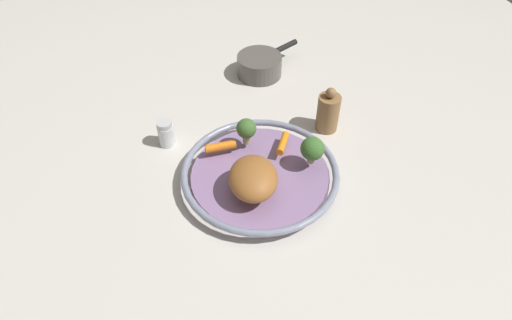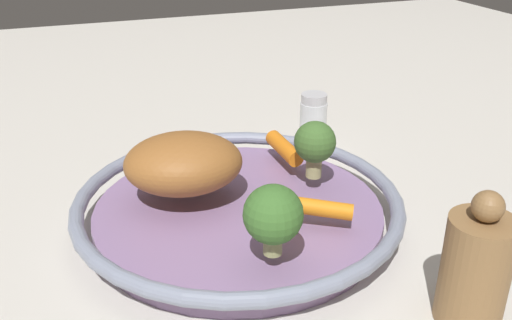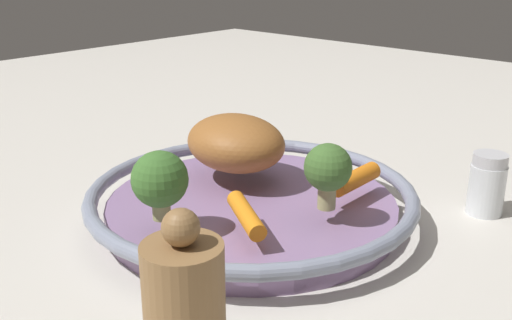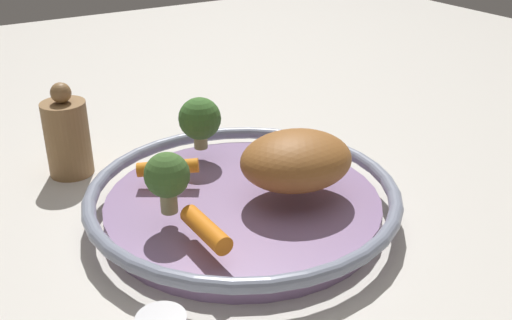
{
  "view_description": "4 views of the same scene",
  "coord_description": "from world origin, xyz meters",
  "views": [
    {
      "loc": [
        -0.18,
        -0.63,
        0.72
      ],
      "look_at": [
        -0.0,
        0.02,
        0.05
      ],
      "focal_mm": 30.99,
      "sensor_mm": 36.0,
      "label": 1
    },
    {
      "loc": [
        0.5,
        -0.16,
        0.32
      ],
      "look_at": [
        -0.02,
        0.03,
        0.06
      ],
      "focal_mm": 40.13,
      "sensor_mm": 36.0,
      "label": 2
    },
    {
      "loc": [
        0.43,
        0.4,
        0.27
      ],
      "look_at": [
        -0.0,
        0.0,
        0.07
      ],
      "focal_mm": 42.7,
      "sensor_mm": 36.0,
      "label": 3
    },
    {
      "loc": [
        -0.49,
        0.29,
        0.35
      ],
      "look_at": [
        0.01,
        -0.02,
        0.06
      ],
      "focal_mm": 41.99,
      "sensor_mm": 36.0,
      "label": 4
    }
  ],
  "objects": [
    {
      "name": "baby_carrot_right",
      "position": [
        0.07,
        0.06,
        0.05
      ],
      "size": [
        0.05,
        0.07,
        0.02
      ],
      "primitive_type": "cylinder",
      "rotation": [
        1.5,
        0.0,
        5.77
      ],
      "color": "orange",
      "rests_on": "serving_bowl"
    },
    {
      "name": "broccoli_floret_large",
      "position": [
        -0.01,
        0.09,
        0.08
      ],
      "size": [
        0.05,
        0.05,
        0.06
      ],
      "color": "tan",
      "rests_on": "serving_bowl"
    },
    {
      "name": "pepper_mill",
      "position": [
        0.21,
        0.13,
        0.05
      ],
      "size": [
        0.05,
        0.05,
        0.12
      ],
      "color": "olive",
      "rests_on": "ground_plane"
    },
    {
      "name": "serving_bowl",
      "position": [
        0.0,
        0.0,
        0.02
      ],
      "size": [
        0.34,
        0.34,
        0.04
      ],
      "color": "#8E709E",
      "rests_on": "ground_plane"
    },
    {
      "name": "broccoli_floret_small",
      "position": [
        0.11,
        -0.01,
        0.08
      ],
      "size": [
        0.05,
        0.05,
        0.06
      ],
      "color": "tan",
      "rests_on": "serving_bowl"
    },
    {
      "name": "roast_chicken_piece",
      "position": [
        -0.03,
        -0.05,
        0.07
      ],
      "size": [
        0.12,
        0.14,
        0.06
      ],
      "primitive_type": "ellipsoid",
      "rotation": [
        0.0,
        0.0,
        1.37
      ],
      "color": "#9B5F2C",
      "rests_on": "serving_bowl"
    },
    {
      "name": "ground_plane",
      "position": [
        0.0,
        0.0,
        0.0
      ],
      "size": [
        2.2,
        2.2,
        0.0
      ],
      "primitive_type": "plane",
      "color": "beige"
    },
    {
      "name": "baby_carrot_back",
      "position": [
        -0.07,
        0.08,
        0.05
      ],
      "size": [
        0.07,
        0.02,
        0.02
      ],
      "primitive_type": "cylinder",
      "rotation": [
        1.57,
        0.0,
        1.59
      ],
      "color": "orange",
      "rests_on": "serving_bowl"
    }
  ]
}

